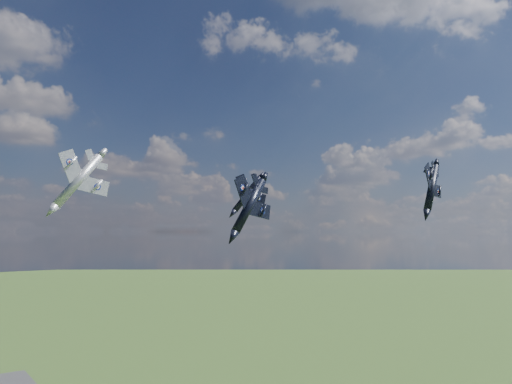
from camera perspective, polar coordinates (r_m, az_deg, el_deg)
jet_lead_navy at (r=70.10m, az=-0.79°, el=-1.58°), size 11.36×14.36×7.61m
jet_right_navy at (r=88.44m, az=19.44°, el=0.44°), size 12.23×14.69×7.02m
jet_high_navy at (r=108.10m, az=-0.99°, el=-0.25°), size 10.95×14.32×8.02m
jet_left_silver at (r=79.12m, az=-19.64°, el=1.25°), size 10.09×14.19×8.43m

